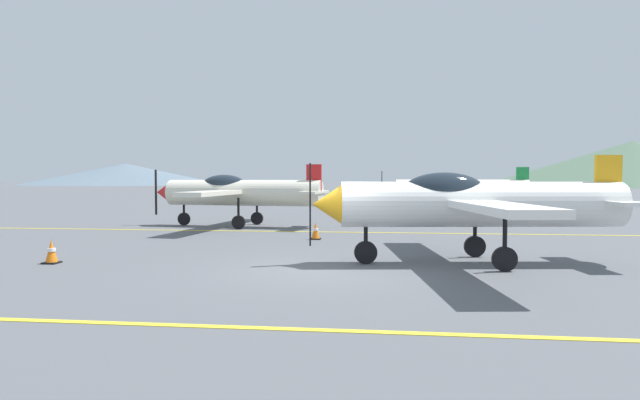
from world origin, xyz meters
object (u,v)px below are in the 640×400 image
airplane_far (455,189)px  traffic_cone_side (315,231)px  airplane_near (469,203)px  car_sedan (403,196)px  airplane_mid (237,192)px  traffic_cone_front (51,252)px

airplane_far → traffic_cone_side: size_ratio=15.23×
airplane_near → traffic_cone_side: (-4.44, 4.75, -1.23)m
airplane_far → airplane_near: bearing=-96.3°
car_sedan → traffic_cone_side: 19.70m
airplane_mid → airplane_far: bearing=32.9°
airplane_mid → traffic_cone_side: size_ratio=15.33×
airplane_mid → traffic_cone_side: airplane_mid is taller
airplane_near → traffic_cone_front: airplane_near is taller
airplane_near → traffic_cone_side: bearing=133.0°
airplane_mid → traffic_cone_front: (-1.86, -10.40, -1.23)m
airplane_far → car_sedan: 8.67m
airplane_near → car_sedan: 24.11m
airplane_far → traffic_cone_side: 12.72m
airplane_mid → car_sedan: size_ratio=1.98×
airplane_mid → airplane_far: (10.20, 6.60, 0.00)m
airplane_mid → airplane_far: size_ratio=1.01×
airplane_mid → traffic_cone_front: airplane_mid is taller
airplane_near → traffic_cone_front: (-10.32, -1.19, -1.23)m
airplane_near → airplane_far: bearing=83.7°
car_sedan → traffic_cone_side: (-3.71, -19.34, -0.56)m
airplane_far → traffic_cone_front: bearing=-125.4°
airplane_mid → car_sedan: 16.78m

